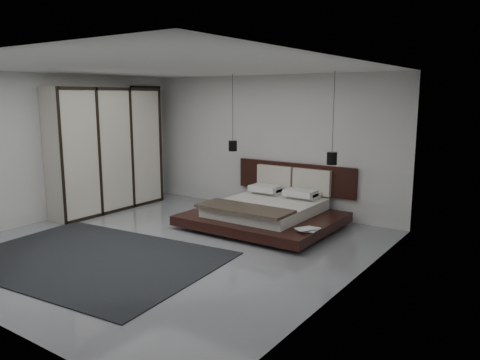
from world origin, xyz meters
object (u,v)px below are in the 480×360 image
Objects in this scene: bed at (267,211)px; rug at (92,258)px; lattice_screen at (147,142)px; pendant_right at (332,158)px; wardrobe at (107,150)px; pendant_left at (233,145)px.

bed is 0.71× the size of rug.
pendant_right is at bearing -1.70° from lattice_screen.
bed is 3.64m from wardrobe.
rug is (2.22, -2.19, -1.26)m from wardrobe.
wardrobe reaches higher than rug.
pendant_right is (1.07, 0.40, 1.02)m from bed.
wardrobe is (0.25, -1.40, -0.03)m from lattice_screen.
wardrobe is at bearing -79.84° from lattice_screen.
rug is at bearing -123.00° from pendant_right.
pendant_left is at bearing -3.12° from lattice_screen.
wardrobe is (-3.39, -0.87, 1.00)m from bed.
rug is (2.47, -3.60, -1.29)m from lattice_screen.
pendant_left reaches higher than bed.
bed is (3.64, -0.54, -1.02)m from lattice_screen.
pendant_right reaches higher than lattice_screen.
wardrobe is (-2.32, -1.26, -0.12)m from pendant_left.
pendant_left is at bearing 159.79° from bed.
pendant_right is (4.72, -0.14, 0.00)m from lattice_screen.
pendant_left is (-1.07, 0.40, 1.12)m from bed.
rug is at bearing -110.93° from bed.
lattice_screen reaches higher than bed.
lattice_screen is 1.61× the size of pendant_right.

